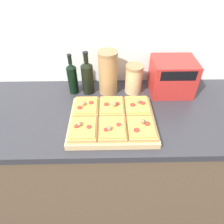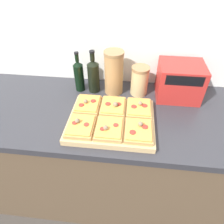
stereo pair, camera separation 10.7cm
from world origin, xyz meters
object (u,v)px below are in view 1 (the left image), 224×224
at_px(wine_bottle, 87,77).
at_px(grain_jar_short, 134,79).
at_px(toaster_oven, 172,76).
at_px(olive_oil_bottle, 72,78).
at_px(cutting_board, 112,121).
at_px(grain_jar_tall, 108,73).

relative_size(wine_bottle, grain_jar_short, 1.47).
bearing_deg(grain_jar_short, wine_bottle, 180.00).
bearing_deg(toaster_oven, olive_oil_bottle, 179.92).
distance_m(cutting_board, toaster_oven, 0.49).
relative_size(wine_bottle, toaster_oven, 0.97).
bearing_deg(olive_oil_bottle, grain_jar_tall, -0.00).
height_order(grain_jar_short, toaster_oven, toaster_oven).
relative_size(grain_jar_tall, grain_jar_short, 1.48).
relative_size(olive_oil_bottle, wine_bottle, 0.95).
xyz_separation_m(cutting_board, grain_jar_tall, (-0.02, 0.30, 0.12)).
bearing_deg(wine_bottle, grain_jar_tall, -0.00).
distance_m(cutting_board, wine_bottle, 0.34).
height_order(olive_oil_bottle, grain_jar_tall, grain_jar_tall).
height_order(cutting_board, wine_bottle, wine_bottle).
distance_m(olive_oil_bottle, wine_bottle, 0.09).
relative_size(wine_bottle, grain_jar_tall, 0.99).
height_order(cutting_board, grain_jar_tall, grain_jar_tall).
xyz_separation_m(cutting_board, toaster_oven, (0.38, 0.30, 0.09)).
height_order(wine_bottle, toaster_oven, wine_bottle).
relative_size(cutting_board, olive_oil_bottle, 1.75).
relative_size(olive_oil_bottle, grain_jar_tall, 0.94).
xyz_separation_m(cutting_board, olive_oil_bottle, (-0.24, 0.30, 0.09)).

